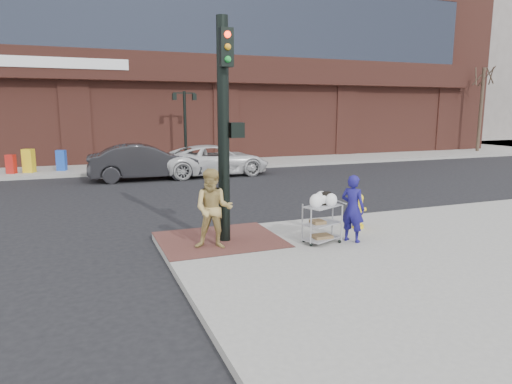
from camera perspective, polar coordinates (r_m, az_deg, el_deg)
name	(u,v)px	position (r m, az deg, el deg)	size (l,w,h in m)	color
ground	(257,254)	(10.21, 0.15, -7.74)	(220.00, 220.00, 0.00)	black
sidewalk_far	(257,142)	(44.17, 0.10, 6.24)	(65.00, 36.00, 0.15)	gray
brick_curb_ramp	(219,239)	(10.79, -4.59, -5.91)	(2.80, 2.40, 0.01)	#582C29
filler_block	(442,63)	(64.37, 22.21, 14.71)	(14.00, 20.00, 18.00)	slate
bare_tree_a	(484,66)	(37.69, 26.66, 13.92)	(1.80, 1.80, 7.20)	#382B21
lamp_post	(185,120)	(25.65, -8.87, 8.92)	(1.32, 0.22, 4.00)	black
traffic_signal_pole	(225,124)	(10.29, -3.93, 8.43)	(0.61, 0.51, 5.00)	black
woman_blue	(353,208)	(10.67, 11.99, -2.02)	(0.57, 0.37, 1.56)	navy
pedestrian_tan	(213,209)	(9.94, -5.34, -2.14)	(0.86, 0.67, 1.76)	tan
sedan_dark	(144,162)	(21.38, -13.78, 3.67)	(1.73, 4.95, 1.63)	black
minivan_white	(215,160)	(22.32, -5.20, 3.99)	(2.46, 5.33, 1.48)	silver
utility_cart	(322,220)	(10.49, 8.26, -3.48)	(0.97, 0.77, 1.18)	gray
fire_hydrant	(358,210)	(11.98, 12.69, -2.27)	(0.42, 0.30, 0.90)	yellow
newsbox_red	(11,164)	(24.69, -28.29, 3.09)	(0.38, 0.34, 0.91)	#AD1913
newsbox_yellow	(29,161)	(24.76, -26.53, 3.51)	(0.48, 0.43, 1.13)	yellow
newsbox_blue	(61,160)	(24.87, -23.15, 3.66)	(0.43, 0.39, 1.02)	#1B47B5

